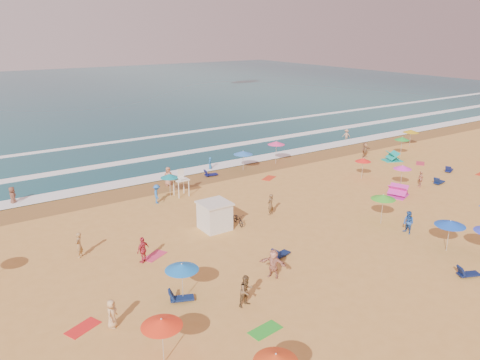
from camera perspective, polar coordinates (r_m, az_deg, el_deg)
ground at (r=37.63m, az=5.32°, el=-4.49°), size 220.00×220.00×0.00m
ocean at (r=113.94m, az=-22.56°, el=9.50°), size 220.00×140.00×0.18m
wet_sand at (r=47.36m, az=-4.18°, el=0.36°), size 220.00×220.00×0.00m
surf_foam at (r=54.89m, az=-8.75°, el=2.79°), size 200.00×18.70×0.05m
cabana at (r=35.00m, az=-3.10°, el=-4.45°), size 2.00×2.00×2.00m
cabana_roof at (r=34.61m, az=-3.13°, el=-2.83°), size 2.20×2.20×0.12m
bicycle at (r=35.91m, az=-0.23°, el=-4.78°), size 0.84×1.77×0.89m
lifeguard_stand at (r=42.05m, az=-7.19°, el=-0.56°), size 1.20×1.20×2.10m
beach_umbrellas at (r=38.02m, az=8.98°, el=-1.03°), size 59.64×29.51×0.79m
loungers at (r=37.75m, az=15.00°, el=-4.71°), size 35.86×28.01×0.34m
towels at (r=38.28m, az=8.75°, el=-4.21°), size 49.37×21.01×0.03m
popup_tents at (r=49.96m, az=18.38°, el=1.12°), size 11.61×10.25×1.20m
beachgoers at (r=39.36m, az=1.96°, el=-2.10°), size 42.52×26.22×2.07m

